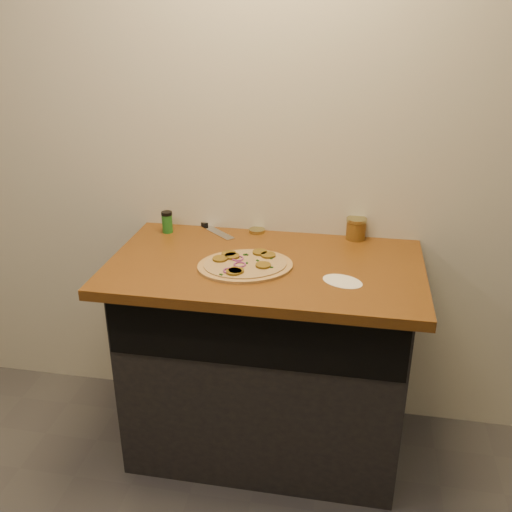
% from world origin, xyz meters
% --- Properties ---
extents(room_shell, '(4.02, 3.52, 2.71)m').
position_xyz_m(room_shell, '(0.00, 0.00, 1.70)').
color(room_shell, beige).
rests_on(room_shell, ground).
extents(cabinet, '(1.10, 0.60, 0.86)m').
position_xyz_m(cabinet, '(0.00, 1.45, 0.43)').
color(cabinet, black).
rests_on(cabinet, ground).
extents(countertop, '(1.20, 0.70, 0.04)m').
position_xyz_m(countertop, '(0.00, 1.42, 0.88)').
color(countertop, brown).
rests_on(countertop, cabinet).
extents(pizza, '(0.45, 0.45, 0.02)m').
position_xyz_m(pizza, '(-0.07, 1.36, 0.91)').
color(pizza, tan).
rests_on(pizza, countertop).
extents(chefs_knife, '(0.25, 0.23, 0.02)m').
position_xyz_m(chefs_knife, '(-0.31, 1.74, 0.91)').
color(chefs_knife, '#B7BAC1').
rests_on(chefs_knife, countertop).
extents(mason_jar_lid, '(0.08, 0.08, 0.01)m').
position_xyz_m(mason_jar_lid, '(-0.09, 1.72, 0.91)').
color(mason_jar_lid, tan).
rests_on(mason_jar_lid, countertop).
extents(salsa_jar, '(0.08, 0.08, 0.09)m').
position_xyz_m(salsa_jar, '(0.33, 1.72, 0.95)').
color(salsa_jar, '#9F100F').
rests_on(salsa_jar, countertop).
extents(spice_shaker, '(0.05, 0.05, 0.09)m').
position_xyz_m(spice_shaker, '(-0.47, 1.65, 0.95)').
color(spice_shaker, '#206520').
rests_on(spice_shaker, countertop).
extents(flour_spill, '(0.20, 0.20, 0.00)m').
position_xyz_m(flour_spill, '(0.30, 1.30, 0.90)').
color(flour_spill, silver).
rests_on(flour_spill, countertop).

